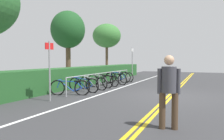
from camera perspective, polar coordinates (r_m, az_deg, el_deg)
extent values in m
cube|color=#353538|center=(9.42, 15.13, -6.76)|extent=(37.06, 12.39, 0.05)
cube|color=gold|center=(9.40, 15.61, -6.62)|extent=(33.36, 0.10, 0.00)
cube|color=gold|center=(9.43, 14.64, -6.58)|extent=(33.36, 0.10, 0.00)
cube|color=white|center=(10.22, -0.98, -5.77)|extent=(33.36, 0.12, 0.00)
cylinder|color=#9EA0A5|center=(9.00, -12.02, -4.50)|extent=(0.05, 0.05, 0.78)
cylinder|color=#9EA0A5|center=(10.22, -7.23, -3.60)|extent=(0.05, 0.05, 0.78)
cylinder|color=#9EA0A5|center=(11.49, -3.49, -2.89)|extent=(0.05, 0.05, 0.78)
cylinder|color=#9EA0A5|center=(12.80, -0.51, -2.30)|extent=(0.05, 0.05, 0.78)
cylinder|color=#9EA0A5|center=(14.14, 1.91, -1.82)|extent=(0.05, 0.05, 0.78)
cylinder|color=#9EA0A5|center=(15.51, 3.91, -1.43)|extent=(0.05, 0.05, 0.78)
cylinder|color=#9EA0A5|center=(12.11, -1.92, -0.74)|extent=(7.31, 0.04, 0.04)
torus|color=black|center=(9.58, -14.24, -4.57)|extent=(0.28, 0.66, 0.68)
torus|color=black|center=(9.30, -7.88, -4.73)|extent=(0.28, 0.66, 0.68)
cylinder|color=#1947B7|center=(9.45, -11.91, -4.17)|extent=(0.24, 0.59, 0.46)
cylinder|color=#1947B7|center=(9.41, -11.51, -2.96)|extent=(0.28, 0.71, 0.07)
cylinder|color=#1947B7|center=(9.36, -9.74, -4.31)|extent=(0.09, 0.18, 0.41)
cylinder|color=#1947B7|center=(9.35, -9.02, -5.13)|extent=(0.16, 0.38, 0.17)
cylinder|color=#1947B7|center=(9.31, -8.61, -3.91)|extent=(0.12, 0.26, 0.29)
cylinder|color=#1947B7|center=(9.55, -13.94, -3.70)|extent=(0.08, 0.15, 0.31)
cube|color=black|center=(9.32, -9.33, -2.91)|extent=(0.14, 0.22, 0.05)
cylinder|color=#1947B7|center=(9.51, -13.64, -2.53)|extent=(0.44, 0.18, 0.03)
torus|color=black|center=(10.54, -9.75, -3.80)|extent=(0.12, 0.70, 0.70)
torus|color=black|center=(9.94, -5.18, -4.16)|extent=(0.12, 0.70, 0.70)
cylinder|color=#1947B7|center=(10.30, -8.10, -3.49)|extent=(0.09, 0.58, 0.48)
cylinder|color=#1947B7|center=(10.24, -7.82, -2.34)|extent=(0.10, 0.69, 0.07)
cylinder|color=#1947B7|center=(10.09, -6.54, -3.69)|extent=(0.05, 0.17, 0.43)
cylinder|color=#1947B7|center=(10.05, -6.02, -4.51)|extent=(0.07, 0.37, 0.18)
cylinder|color=#1947B7|center=(9.99, -5.72, -3.34)|extent=(0.06, 0.25, 0.30)
cylinder|color=#1947B7|center=(10.49, -9.54, -2.98)|extent=(0.05, 0.14, 0.32)
cube|color=black|center=(10.03, -6.24, -2.36)|extent=(0.10, 0.21, 0.05)
cylinder|color=#1947B7|center=(10.44, -9.33, -1.89)|extent=(0.46, 0.07, 0.03)
torus|color=black|center=(11.26, -7.20, -3.42)|extent=(0.11, 0.68, 0.68)
torus|color=black|center=(10.71, -2.80, -3.72)|extent=(0.11, 0.68, 0.68)
cylinder|color=silver|center=(11.04, -5.61, -3.13)|extent=(0.08, 0.58, 0.46)
cylinder|color=silver|center=(10.98, -5.33, -2.11)|extent=(0.09, 0.69, 0.07)
cylinder|color=silver|center=(10.86, -4.10, -3.31)|extent=(0.05, 0.17, 0.41)
cylinder|color=silver|center=(10.81, -3.60, -4.03)|extent=(0.06, 0.37, 0.17)
cylinder|color=silver|center=(10.76, -3.31, -2.99)|extent=(0.06, 0.25, 0.29)
cylinder|color=silver|center=(11.22, -7.00, -2.69)|extent=(0.05, 0.14, 0.31)
cube|color=black|center=(10.80, -3.81, -2.11)|extent=(0.10, 0.21, 0.05)
cylinder|color=silver|center=(11.17, -6.79, -1.70)|extent=(0.46, 0.06, 0.03)
torus|color=black|center=(12.16, -5.11, -2.81)|extent=(0.21, 0.73, 0.74)
torus|color=black|center=(11.52, -1.20, -3.11)|extent=(0.21, 0.73, 0.74)
cylinder|color=silver|center=(11.91, -3.70, -2.51)|extent=(0.16, 0.59, 0.50)
cylinder|color=silver|center=(11.85, -3.45, -1.46)|extent=(0.18, 0.70, 0.07)
cylinder|color=silver|center=(11.69, -2.36, -2.69)|extent=(0.07, 0.17, 0.45)
cylinder|color=silver|center=(11.64, -1.92, -3.43)|extent=(0.11, 0.37, 0.19)
cylinder|color=silver|center=(11.58, -1.65, -2.36)|extent=(0.09, 0.26, 0.31)
cylinder|color=silver|center=(12.11, -4.93, -2.06)|extent=(0.06, 0.14, 0.33)
cube|color=black|center=(11.63, -2.10, -1.47)|extent=(0.12, 0.21, 0.05)
cylinder|color=silver|center=(12.06, -4.75, -1.07)|extent=(0.46, 0.12, 0.03)
torus|color=black|center=(12.88, -2.90, -2.67)|extent=(0.26, 0.64, 0.66)
torus|color=black|center=(12.17, 0.63, -2.98)|extent=(0.26, 0.64, 0.66)
cylinder|color=black|center=(12.60, -1.62, -2.44)|extent=(0.22, 0.58, 0.45)
cylinder|color=black|center=(12.54, -1.40, -1.57)|extent=(0.26, 0.69, 0.07)
cylinder|color=black|center=(12.36, -0.42, -2.61)|extent=(0.09, 0.17, 0.40)
cylinder|color=black|center=(12.30, -0.02, -3.24)|extent=(0.15, 0.37, 0.17)
cylinder|color=black|center=(12.23, 0.22, -2.35)|extent=(0.11, 0.26, 0.28)
cylinder|color=black|center=(12.83, -2.73, -2.05)|extent=(0.08, 0.14, 0.30)
cube|color=black|center=(12.30, -0.18, -1.58)|extent=(0.14, 0.21, 0.05)
cylinder|color=black|center=(12.78, -2.57, -1.20)|extent=(0.45, 0.17, 0.03)
torus|color=black|center=(13.72, -0.71, -2.22)|extent=(0.30, 0.69, 0.71)
torus|color=black|center=(12.99, 2.75, -2.50)|extent=(0.30, 0.69, 0.71)
cylinder|color=black|center=(13.44, 0.54, -1.97)|extent=(0.25, 0.60, 0.49)
cylinder|color=black|center=(13.37, 0.77, -1.07)|extent=(0.29, 0.71, 0.07)
cylinder|color=black|center=(13.19, 1.72, -2.13)|extent=(0.09, 0.18, 0.44)
cylinder|color=black|center=(13.12, 2.11, -2.77)|extent=(0.17, 0.38, 0.18)
cylinder|color=black|center=(13.06, 2.35, -1.86)|extent=(0.12, 0.26, 0.30)
cylinder|color=black|center=(13.67, -0.54, -1.58)|extent=(0.08, 0.15, 0.32)
cube|color=black|center=(13.12, 1.96, -1.09)|extent=(0.14, 0.22, 0.05)
cylinder|color=black|center=(13.62, -0.38, -0.72)|extent=(0.44, 0.18, 0.03)
torus|color=black|center=(14.34, -0.34, -1.94)|extent=(0.19, 0.75, 0.75)
torus|color=black|center=(14.15, 3.46, -2.01)|extent=(0.19, 0.75, 0.75)
cylinder|color=#1947B7|center=(14.25, 1.07, -1.62)|extent=(0.14, 0.55, 0.51)
cylinder|color=#1947B7|center=(14.22, 1.32, -0.72)|extent=(0.16, 0.65, 0.07)
cylinder|color=#1947B7|center=(14.19, 2.37, -1.71)|extent=(0.06, 0.16, 0.46)
cylinder|color=#1947B7|center=(14.18, 2.78, -2.31)|extent=(0.10, 0.35, 0.19)
cylinder|color=#1947B7|center=(14.15, 3.04, -1.41)|extent=(0.08, 0.24, 0.31)
cylinder|color=#1947B7|center=(14.31, -0.15, -1.29)|extent=(0.06, 0.14, 0.34)
cube|color=black|center=(14.16, 2.62, -0.69)|extent=(0.12, 0.21, 0.05)
cylinder|color=#1947B7|center=(14.29, 0.04, -0.43)|extent=(0.46, 0.11, 0.03)
torus|color=black|center=(15.33, 1.54, -1.75)|extent=(0.28, 0.66, 0.68)
torus|color=black|center=(14.66, 4.59, -1.97)|extent=(0.28, 0.66, 0.68)
cylinder|color=white|center=(15.07, 2.65, -1.53)|extent=(0.24, 0.57, 0.47)
cylinder|color=white|center=(15.01, 2.85, -0.77)|extent=(0.27, 0.68, 0.07)
cylinder|color=white|center=(14.84, 3.69, -1.66)|extent=(0.09, 0.17, 0.42)
cylinder|color=white|center=(14.78, 4.04, -2.20)|extent=(0.16, 0.37, 0.18)
cylinder|color=white|center=(14.72, 4.24, -1.42)|extent=(0.12, 0.25, 0.29)
cylinder|color=white|center=(15.29, 1.68, -1.20)|extent=(0.08, 0.14, 0.31)
cube|color=black|center=(14.78, 3.90, -0.77)|extent=(0.14, 0.22, 0.05)
cylinder|color=white|center=(15.24, 1.83, -0.46)|extent=(0.44, 0.18, 0.03)
cylinder|color=#4C3826|center=(4.95, 16.24, -10.37)|extent=(0.14, 0.14, 0.80)
cylinder|color=#4C3826|center=(4.93, 13.11, -10.40)|extent=(0.14, 0.14, 0.80)
cylinder|color=#3F3F47|center=(4.83, 14.78, -2.48)|extent=(0.32, 0.32, 0.57)
sphere|color=tan|center=(4.81, 14.84, 2.52)|extent=(0.22, 0.22, 0.22)
cylinder|color=#3F3F47|center=(4.86, 17.13, -2.90)|extent=(0.09, 0.09, 0.55)
cylinder|color=#3F3F47|center=(4.82, 12.40, -2.88)|extent=(0.09, 0.09, 0.55)
cylinder|color=gray|center=(8.18, -16.14, -0.33)|extent=(0.06, 0.06, 2.18)
cube|color=red|center=(8.18, -16.22, 6.06)|extent=(0.36, 0.10, 0.24)
cylinder|color=gray|center=(15.97, 5.36, 1.63)|extent=(0.06, 0.06, 2.42)
cube|color=white|center=(15.99, 5.38, 5.32)|extent=(0.36, 0.05, 0.24)
cube|color=#235626|center=(14.25, -5.58, -1.22)|extent=(16.31, 1.23, 1.07)
cylinder|color=brown|center=(14.74, -11.46, 1.47)|extent=(0.32, 0.32, 2.40)
ellipsoid|color=#1C4C21|center=(14.87, -11.54, 10.40)|extent=(2.26, 2.26, 2.46)
cylinder|color=brown|center=(21.31, -1.38, 2.45)|extent=(0.25, 0.25, 2.81)
ellipsoid|color=#387533|center=(21.44, -1.39, 9.02)|extent=(2.77, 2.77, 2.33)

